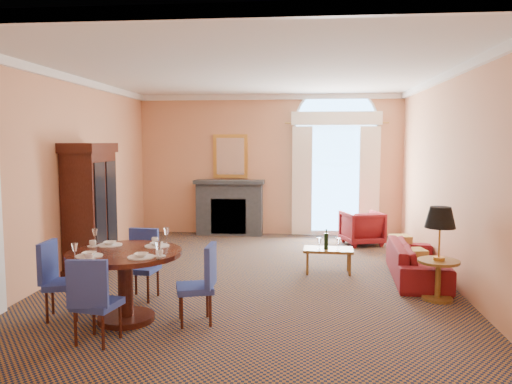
# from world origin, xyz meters

# --- Properties ---
(ground) EXTENTS (7.50, 7.50, 0.00)m
(ground) POSITION_xyz_m (0.00, 0.00, 0.00)
(ground) COLOR #111D38
(ground) RESTS_ON ground
(room_envelope) EXTENTS (6.04, 7.52, 3.45)m
(room_envelope) POSITION_xyz_m (-0.03, 0.67, 2.51)
(room_envelope) COLOR tan
(room_envelope) RESTS_ON ground
(armoire) EXTENTS (0.61, 1.07, 2.11)m
(armoire) POSITION_xyz_m (-2.72, 0.17, 1.02)
(armoire) COLOR black
(armoire) RESTS_ON ground
(dining_table) EXTENTS (1.34, 1.34, 1.05)m
(dining_table) POSITION_xyz_m (-1.31, -2.08, 0.62)
(dining_table) COLOR black
(dining_table) RESTS_ON ground
(dining_chair_north) EXTENTS (0.46, 0.47, 0.94)m
(dining_chair_north) POSITION_xyz_m (-1.40, -1.16, 0.53)
(dining_chair_north) COLOR navy
(dining_chair_north) RESTS_ON ground
(dining_chair_south) EXTENTS (0.49, 0.49, 0.94)m
(dining_chair_south) POSITION_xyz_m (-1.39, -2.83, 0.53)
(dining_chair_south) COLOR navy
(dining_chair_south) RESTS_ON ground
(dining_chair_east) EXTENTS (0.52, 0.52, 0.94)m
(dining_chair_east) POSITION_xyz_m (-0.39, -2.07, 0.53)
(dining_chair_east) COLOR navy
(dining_chair_east) RESTS_ON ground
(dining_chair_west) EXTENTS (0.52, 0.52, 0.94)m
(dining_chair_west) POSITION_xyz_m (-2.18, -2.06, 0.53)
(dining_chair_west) COLOR navy
(dining_chair_west) RESTS_ON ground
(sofa) EXTENTS (0.86, 1.95, 0.56)m
(sofa) POSITION_xyz_m (2.55, 0.11, 0.28)
(sofa) COLOR maroon
(sofa) RESTS_ON ground
(armchair) EXTENTS (0.95, 0.96, 0.70)m
(armchair) POSITION_xyz_m (2.00, 2.69, 0.35)
(armchair) COLOR maroon
(armchair) RESTS_ON ground
(coffee_table) EXTENTS (0.81, 0.48, 0.74)m
(coffee_table) POSITION_xyz_m (1.19, 0.34, 0.39)
(coffee_table) COLOR brown
(coffee_table) RESTS_ON ground
(side_table) EXTENTS (0.55, 0.55, 1.24)m
(side_table) POSITION_xyz_m (2.60, -0.92, 0.81)
(side_table) COLOR brown
(side_table) RESTS_ON ground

